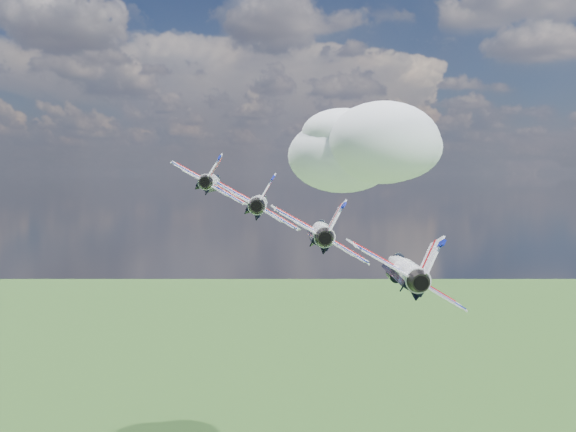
% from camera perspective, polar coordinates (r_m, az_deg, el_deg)
% --- Properties ---
extents(cloud_far, '(67.99, 53.42, 26.71)m').
position_cam_1_polar(cloud_far, '(270.25, 4.47, 6.40)').
color(cloud_far, white).
extents(jet_0, '(15.45, 18.96, 10.08)m').
position_cam_1_polar(jet_0, '(91.69, -6.77, 3.07)').
color(jet_0, white).
extents(jet_1, '(15.45, 18.96, 10.08)m').
position_cam_1_polar(jet_1, '(80.77, -2.55, 1.16)').
color(jet_1, white).
extents(jet_2, '(15.45, 18.96, 10.08)m').
position_cam_1_polar(jet_2, '(70.55, 2.93, -1.33)').
color(jet_2, white).
extents(jet_3, '(15.45, 18.96, 10.08)m').
position_cam_1_polar(jet_3, '(61.35, 10.17, -4.60)').
color(jet_3, silver).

